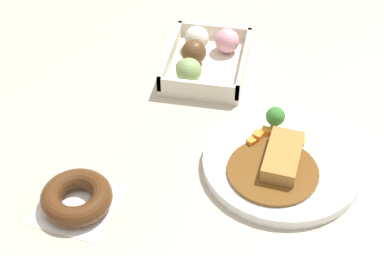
# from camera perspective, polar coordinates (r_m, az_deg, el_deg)

# --- Properties ---
(ground_plane) EXTENTS (1.60, 1.60, 0.00)m
(ground_plane) POSITION_cam_1_polar(r_m,az_deg,el_deg) (1.03, 4.81, -1.05)
(ground_plane) COLOR #B2A893
(curry_plate) EXTENTS (0.27, 0.27, 0.06)m
(curry_plate) POSITION_cam_1_polar(r_m,az_deg,el_deg) (0.98, 8.72, -3.27)
(curry_plate) COLOR white
(curry_plate) RESTS_ON ground_plane
(donut_box) EXTENTS (0.21, 0.16, 0.06)m
(donut_box) POSITION_cam_1_polar(r_m,az_deg,el_deg) (1.18, 1.21, 6.93)
(donut_box) COLOR beige
(donut_box) RESTS_ON ground_plane
(chocolate_ring_donut) EXTENTS (0.14, 0.14, 0.04)m
(chocolate_ring_donut) POSITION_cam_1_polar(r_m,az_deg,el_deg) (0.93, -11.24, -6.73)
(chocolate_ring_donut) COLOR white
(chocolate_ring_donut) RESTS_ON ground_plane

